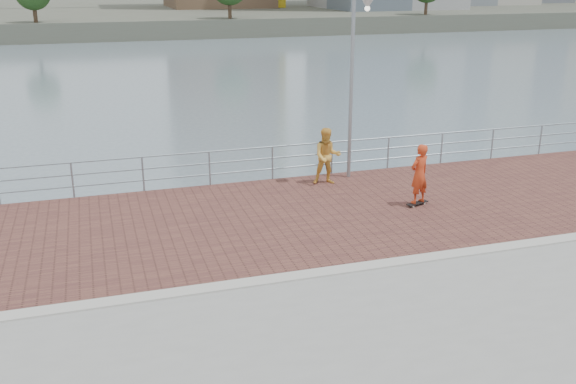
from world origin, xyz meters
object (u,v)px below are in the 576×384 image
object	(u,v)px
skateboarder	(419,174)
bystander	(327,156)
guardrail	(241,162)
street_lamp	(358,46)

from	to	relation	value
skateboarder	bystander	distance (m)	3.22
guardrail	skateboarder	world-z (taller)	skateboarder
guardrail	bystander	world-z (taller)	bystander
street_lamp	bystander	xyz separation A→B (m)	(-0.94, -0.04, -3.37)
guardrail	bystander	size ratio (longest dim) A/B	21.72
guardrail	skateboarder	distance (m)	5.67
bystander	skateboarder	bearing A→B (deg)	-43.79
bystander	guardrail	bearing A→B (deg)	171.42
guardrail	skateboarder	xyz separation A→B (m)	(4.33, -3.65, 0.28)
street_lamp	bystander	world-z (taller)	street_lamp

